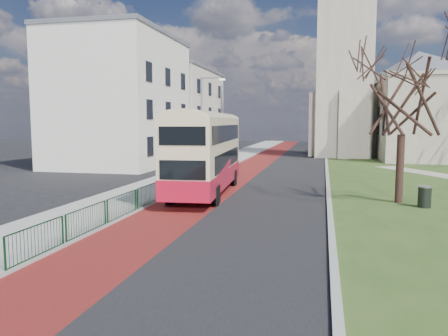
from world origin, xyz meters
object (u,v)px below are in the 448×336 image
(streetlamp, at_px, (203,119))
(litter_bin, at_px, (425,197))
(winter_tree_near, at_px, (404,79))
(bus, at_px, (206,149))

(streetlamp, relative_size, litter_bin, 7.41)
(winter_tree_near, distance_m, litter_bin, 6.11)
(streetlamp, distance_m, litter_bin, 20.33)
(streetlamp, bearing_deg, litter_bin, -40.86)
(winter_tree_near, bearing_deg, litter_bin, -48.33)
(bus, relative_size, winter_tree_near, 1.23)
(streetlamp, xyz_separation_m, litter_bin, (15.07, -13.04, -4.01))
(bus, height_order, winter_tree_near, winter_tree_near)
(litter_bin, bearing_deg, bus, 172.00)
(streetlamp, bearing_deg, winter_tree_near, -40.23)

